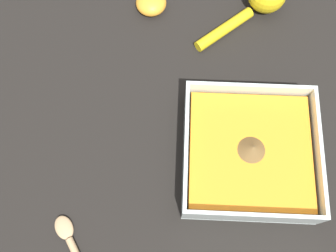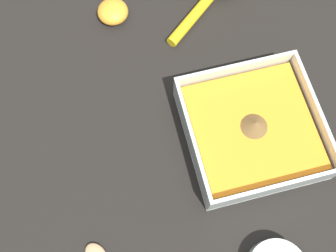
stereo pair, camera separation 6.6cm
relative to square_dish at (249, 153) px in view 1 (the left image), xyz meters
name	(u,v)px [view 1 (the left image)]	position (x,y,z in m)	size (l,w,h in m)	color
ground_plane	(234,164)	(0.01, -0.02, -0.02)	(4.00, 4.00, 0.00)	black
square_dish	(249,153)	(0.00, 0.00, 0.00)	(0.22, 0.22, 0.07)	silver
lemon_half	(151,3)	(-0.30, -0.18, -0.01)	(0.06, 0.06, 0.03)	orange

